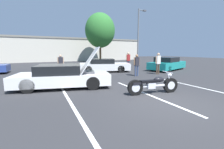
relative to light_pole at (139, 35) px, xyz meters
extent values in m
plane|color=#2D2D30|center=(-7.81, -12.77, -4.02)|extent=(80.00, 80.00, 0.00)
cube|color=white|center=(-11.02, -11.60, -4.02)|extent=(0.12, 5.43, 0.01)
cube|color=white|center=(-7.72, -11.60, -4.02)|extent=(0.12, 5.43, 0.01)
cube|color=white|center=(-4.42, -11.60, -4.02)|extent=(0.12, 5.43, 0.01)
cube|color=beige|center=(-7.81, 13.69, -1.82)|extent=(32.00, 4.00, 4.40)
cube|color=slate|center=(-7.81, 13.69, 0.23)|extent=(32.00, 4.20, 0.30)
cylinder|color=slate|center=(-0.08, 0.00, -0.38)|extent=(0.18, 0.18, 7.28)
cylinder|color=slate|center=(0.37, 0.00, 3.11)|extent=(0.90, 0.10, 0.10)
cube|color=#4C4C51|center=(0.82, 0.00, 3.11)|extent=(0.44, 0.28, 0.16)
cylinder|color=brown|center=(-2.67, 7.17, -2.45)|extent=(0.32, 0.32, 3.14)
ellipsoid|color=#2D702D|center=(-2.67, 7.17, 1.24)|extent=(4.91, 4.91, 5.65)
cylinder|color=black|center=(-6.55, -11.81, -3.68)|extent=(0.70, 0.28, 0.68)
cylinder|color=black|center=(-8.29, -11.50, -3.68)|extent=(0.70, 0.28, 0.68)
cylinder|color=silver|center=(-6.55, -11.81, -3.68)|extent=(0.40, 0.23, 0.37)
cylinder|color=silver|center=(-8.29, -11.50, -3.68)|extent=(0.40, 0.23, 0.37)
cylinder|color=silver|center=(-7.42, -11.66, -3.66)|extent=(1.50, 0.39, 0.12)
cube|color=silver|center=(-7.55, -11.63, -3.62)|extent=(0.40, 0.30, 0.28)
ellipsoid|color=black|center=(-7.16, -11.70, -3.38)|extent=(0.54, 0.36, 0.26)
cube|color=black|center=(-7.68, -11.61, -3.44)|extent=(0.78, 0.39, 0.10)
cube|color=black|center=(-8.25, -11.51, -3.49)|extent=(0.41, 0.28, 0.10)
cylinder|color=silver|center=(-6.64, -11.80, -3.36)|extent=(0.31, 0.12, 0.63)
cylinder|color=silver|center=(-6.74, -11.78, -3.06)|extent=(0.16, 0.70, 0.04)
sphere|color=silver|center=(-6.59, -11.80, -3.20)|extent=(0.16, 0.16, 0.16)
cylinder|color=silver|center=(-7.79, -11.48, -3.72)|extent=(1.15, 0.29, 0.09)
cube|color=white|center=(-10.89, -8.64, -3.56)|extent=(5.10, 3.03, 0.56)
cube|color=black|center=(-11.08, -8.59, -3.05)|extent=(2.51, 2.22, 0.46)
cylinder|color=black|center=(-9.66, -9.83, -3.68)|extent=(0.70, 0.37, 0.67)
cylinder|color=black|center=(-9.25, -8.15, -3.68)|extent=(0.70, 0.37, 0.67)
cylinder|color=black|center=(-12.54, -9.12, -3.68)|extent=(0.70, 0.37, 0.67)
cylinder|color=black|center=(-12.12, -7.45, -3.68)|extent=(0.70, 0.37, 0.67)
cube|color=white|center=(-9.57, -8.96, -2.60)|extent=(1.39, 1.98, 1.39)
cube|color=#4C4C51|center=(-9.62, -8.95, -3.32)|extent=(0.84, 1.18, 0.28)
cube|color=teal|center=(-0.34, -5.55, -3.52)|extent=(5.09, 3.36, 0.67)
cube|color=black|center=(-0.52, -5.61, -2.95)|extent=(2.58, 2.32, 0.46)
cylinder|color=black|center=(1.32, -5.87, -3.72)|extent=(0.64, 0.41, 0.61)
cylinder|color=black|center=(0.77, -4.27, -3.72)|extent=(0.64, 0.41, 0.61)
cylinder|color=black|center=(-1.45, -6.83, -3.72)|extent=(0.64, 0.41, 0.61)
cylinder|color=black|center=(-2.00, -5.23, -3.72)|extent=(0.64, 0.41, 0.61)
cube|color=white|center=(-6.57, -3.90, -3.54)|extent=(5.00, 3.30, 0.60)
cube|color=black|center=(-6.74, -3.84, -3.03)|extent=(2.52, 2.29, 0.43)
cylinder|color=black|center=(-5.48, -5.16, -3.70)|extent=(0.67, 0.41, 0.64)
cylinder|color=black|center=(-4.94, -3.56, -3.70)|extent=(0.67, 0.41, 0.64)
cylinder|color=black|center=(-8.20, -4.23, -3.70)|extent=(0.67, 0.41, 0.64)
cylinder|color=black|center=(-7.65, -2.64, -3.70)|extent=(0.67, 0.41, 0.64)
cylinder|color=#333338|center=(-10.47, -3.33, -3.63)|extent=(0.12, 0.12, 0.78)
cylinder|color=#333338|center=(-10.27, -3.33, -3.63)|extent=(0.12, 0.12, 0.78)
cube|color=#26262D|center=(-10.37, -3.33, -2.93)|extent=(0.36, 0.20, 0.62)
cylinder|color=tan|center=(-10.59, -3.33, -2.90)|extent=(0.08, 0.08, 0.55)
cylinder|color=tan|center=(-10.15, -3.33, -2.90)|extent=(0.08, 0.08, 0.55)
sphere|color=tan|center=(-10.37, -3.33, -2.52)|extent=(0.21, 0.21, 0.21)
cylinder|color=#38476B|center=(-5.43, -7.33, -3.62)|extent=(0.12, 0.12, 0.80)
cylinder|color=#38476B|center=(-5.23, -7.33, -3.62)|extent=(0.12, 0.12, 0.80)
cube|color=#26262D|center=(-5.33, -7.33, -2.90)|extent=(0.36, 0.20, 0.64)
cylinder|color=#9E704C|center=(-5.55, -7.33, -2.87)|extent=(0.08, 0.08, 0.57)
cylinder|color=#9E704C|center=(-5.11, -7.33, -2.87)|extent=(0.08, 0.08, 0.57)
sphere|color=#9E704C|center=(-5.33, -7.33, -2.47)|extent=(0.22, 0.22, 0.22)
cylinder|color=#38476B|center=(-3.57, -3.08, -3.59)|extent=(0.12, 0.12, 0.86)
cylinder|color=#38476B|center=(-3.37, -3.08, -3.59)|extent=(0.12, 0.12, 0.86)
cube|color=maroon|center=(-3.47, -3.08, -2.82)|extent=(0.36, 0.20, 0.68)
cylinder|color=tan|center=(-3.69, -3.08, -2.79)|extent=(0.08, 0.08, 0.61)
cylinder|color=tan|center=(-3.25, -3.08, -2.79)|extent=(0.08, 0.08, 0.61)
sphere|color=tan|center=(-3.47, -3.08, -2.36)|extent=(0.23, 0.23, 0.23)
cylinder|color=brown|center=(-3.30, -7.31, -3.59)|extent=(0.12, 0.12, 0.85)
cylinder|color=brown|center=(-3.10, -7.31, -3.59)|extent=(0.12, 0.12, 0.85)
cube|color=white|center=(-3.20, -7.31, -2.83)|extent=(0.36, 0.20, 0.68)
cylinder|color=tan|center=(-3.42, -7.31, -2.80)|extent=(0.08, 0.08, 0.61)
cylinder|color=tan|center=(-2.98, -7.31, -2.80)|extent=(0.08, 0.08, 0.61)
sphere|color=tan|center=(-3.20, -7.31, -2.38)|extent=(0.23, 0.23, 0.23)
camera|label=1|loc=(-11.93, -16.77, -2.11)|focal=24.00mm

